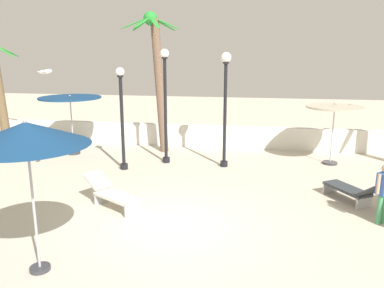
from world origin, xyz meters
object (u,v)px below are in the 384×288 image
at_px(patio_umbrella_1, 26,135).
at_px(lounge_chair_1, 353,190).
at_px(lamp_post_0, 122,114).
at_px(patio_umbrella_2, 334,112).
at_px(palm_tree_1, 157,68).
at_px(lamp_post_1, 165,99).
at_px(seagull_0, 45,72).
at_px(lamp_post_2, 225,97).
at_px(patio_umbrella_0, 70,101).
at_px(guest_0, 384,189).
at_px(lounge_chair_0, 111,193).

relative_size(patio_umbrella_1, lounge_chair_1, 1.61).
bearing_deg(lamp_post_0, patio_umbrella_2, 14.36).
bearing_deg(palm_tree_1, lamp_post_1, -66.41).
bearing_deg(patio_umbrella_1, palm_tree_1, 90.13).
xyz_separation_m(patio_umbrella_2, lounge_chair_1, (-0.08, -4.01, -1.61)).
height_order(palm_tree_1, seagull_0, palm_tree_1).
bearing_deg(patio_umbrella_2, lamp_post_2, -166.06).
height_order(patio_umbrella_0, lamp_post_0, lamp_post_0).
xyz_separation_m(patio_umbrella_2, lamp_post_2, (-4.01, -1.00, 0.59)).
bearing_deg(lamp_post_0, lounge_chair_1, -15.30).
height_order(patio_umbrella_0, patio_umbrella_1, patio_umbrella_1).
height_order(patio_umbrella_2, lamp_post_0, lamp_post_0).
height_order(lamp_post_2, guest_0, lamp_post_2).
bearing_deg(guest_0, patio_umbrella_0, 154.70).
bearing_deg(lamp_post_1, guest_0, -34.22).
bearing_deg(patio_umbrella_1, lamp_post_1, 84.82).
bearing_deg(seagull_0, lounge_chair_1, 1.35).
height_order(patio_umbrella_1, lounge_chair_1, patio_umbrella_1).
distance_m(patio_umbrella_2, lounge_chair_1, 4.32).
distance_m(patio_umbrella_1, guest_0, 8.22).
height_order(palm_tree_1, lamp_post_1, palm_tree_1).
height_order(lounge_chair_1, seagull_0, seagull_0).
bearing_deg(patio_umbrella_1, seagull_0, 115.49).
bearing_deg(lamp_post_0, guest_0, -22.99).
bearing_deg(lounge_chair_1, lounge_chair_0, -168.42).
distance_m(palm_tree_1, lamp_post_1, 2.12).
bearing_deg(lamp_post_1, patio_umbrella_2, 7.57).
bearing_deg(lounge_chair_1, lamp_post_1, 152.88).
bearing_deg(patio_umbrella_1, lamp_post_2, 68.78).
relative_size(patio_umbrella_2, lounge_chair_1, 1.26).
height_order(patio_umbrella_2, palm_tree_1, palm_tree_1).
height_order(patio_umbrella_1, lamp_post_1, lamp_post_1).
bearing_deg(lamp_post_2, lamp_post_1, 175.95).
height_order(patio_umbrella_0, lamp_post_1, lamp_post_1).
distance_m(lamp_post_2, lounge_chair_0, 5.63).
distance_m(lamp_post_0, lounge_chair_0, 3.90).
relative_size(palm_tree_1, lamp_post_0, 1.58).
distance_m(guest_0, seagull_0, 9.84).
xyz_separation_m(lounge_chair_0, seagull_0, (-2.35, 1.16, 3.23)).
xyz_separation_m(lamp_post_0, lounge_chair_0, (0.84, -3.43, -1.65)).
distance_m(patio_umbrella_1, lamp_post_1, 7.88).
height_order(palm_tree_1, lounge_chair_1, palm_tree_1).
xyz_separation_m(palm_tree_1, lounge_chair_1, (6.93, -4.85, -3.16)).
xyz_separation_m(patio_umbrella_0, lamp_post_0, (2.82, -1.72, -0.19)).
distance_m(lamp_post_2, seagull_0, 6.13).
distance_m(patio_umbrella_0, palm_tree_1, 3.82).
relative_size(lounge_chair_1, seagull_0, 1.53).
bearing_deg(lamp_post_1, lamp_post_2, -4.05).
relative_size(patio_umbrella_1, patio_umbrella_2, 1.27).
xyz_separation_m(patio_umbrella_1, lamp_post_0, (-0.62, 6.73, -0.69)).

